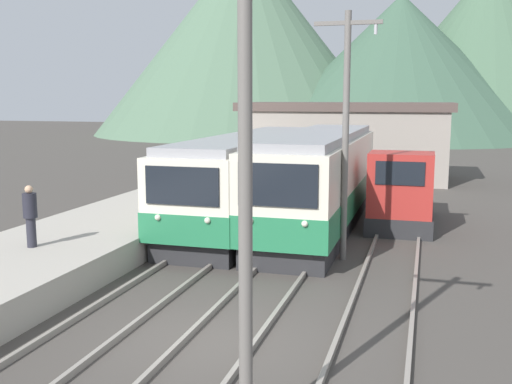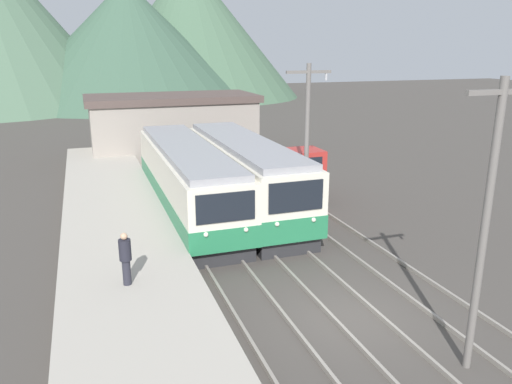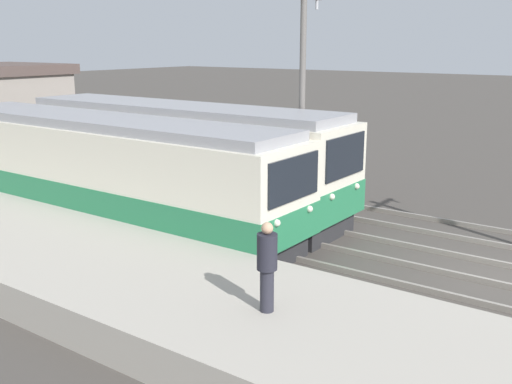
% 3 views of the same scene
% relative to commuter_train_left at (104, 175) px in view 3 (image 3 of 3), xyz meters
% --- Properties ---
extents(ground_plane, '(200.00, 200.00, 0.00)m').
position_rel_commuter_train_left_xyz_m(ground_plane, '(2.60, -11.73, -1.63)').
color(ground_plane, '#47423D').
extents(platform_left, '(4.50, 54.00, 0.85)m').
position_rel_commuter_train_left_xyz_m(platform_left, '(-3.65, -11.73, -1.21)').
color(platform_left, '#ADA599').
rests_on(platform_left, ground).
extents(track_left, '(1.54, 60.00, 0.14)m').
position_rel_commuter_train_left_xyz_m(track_left, '(0.00, -11.73, -1.56)').
color(track_left, gray).
rests_on(track_left, ground).
extents(track_center, '(1.54, 60.00, 0.14)m').
position_rel_commuter_train_left_xyz_m(track_center, '(2.80, -11.73, -1.56)').
color(track_center, gray).
rests_on(track_center, ground).
extents(commuter_train_left, '(2.84, 14.26, 3.50)m').
position_rel_commuter_train_left_xyz_m(commuter_train_left, '(0.00, 0.00, 0.00)').
color(commuter_train_left, '#28282B').
rests_on(commuter_train_left, ground).
extents(commuter_train_center, '(2.84, 13.01, 3.69)m').
position_rel_commuter_train_left_xyz_m(commuter_train_center, '(2.80, -0.59, 0.08)').
color(commuter_train_center, '#28282B').
rests_on(commuter_train_center, ground).
extents(shunting_locomotive, '(2.40, 5.74, 3.00)m').
position_rel_commuter_train_left_xyz_m(shunting_locomotive, '(5.80, 0.99, -0.42)').
color(shunting_locomotive, '#28282B').
rests_on(shunting_locomotive, ground).
extents(catenary_mast_mid, '(2.00, 0.20, 7.45)m').
position_rel_commuter_train_left_xyz_m(catenary_mast_mid, '(4.31, -4.66, 2.42)').
color(catenary_mast_mid, slate).
rests_on(catenary_mast_mid, ground).
extents(person_on_platform, '(0.38, 0.38, 1.73)m').
position_rel_commuter_train_left_xyz_m(person_on_platform, '(-3.76, -8.86, 0.16)').
color(person_on_platform, '#282833').
rests_on(person_on_platform, platform_left).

